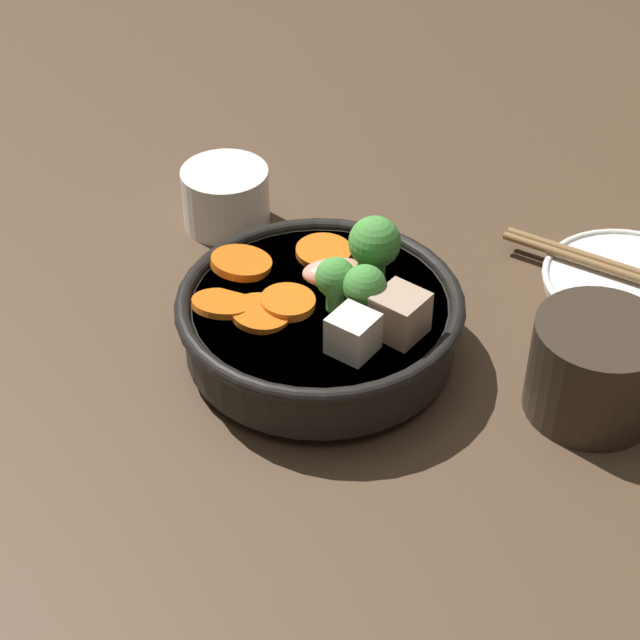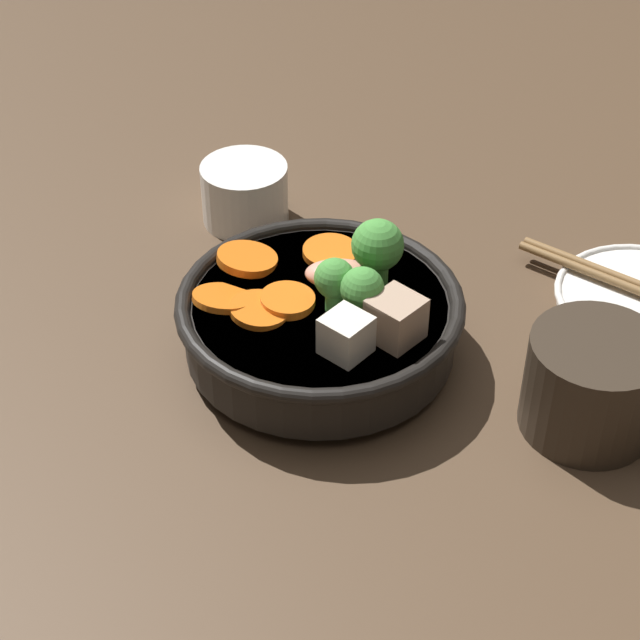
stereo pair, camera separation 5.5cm
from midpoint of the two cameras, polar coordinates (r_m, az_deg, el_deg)
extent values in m
plane|color=#4C3826|center=(0.82, 1.93, -1.95)|extent=(3.00, 3.00, 0.00)
cylinder|color=black|center=(0.82, 1.93, -1.68)|extent=(0.11, 0.11, 0.01)
cylinder|color=black|center=(0.80, 1.97, -0.29)|extent=(0.20, 0.20, 0.04)
torus|color=black|center=(0.79, 2.00, 0.88)|extent=(0.22, 0.22, 0.01)
cylinder|color=brown|center=(0.80, 1.99, 0.23)|extent=(0.19, 0.19, 0.02)
cylinder|color=orange|center=(0.78, 0.27, 0.99)|extent=(0.06, 0.06, 0.01)
cylinder|color=orange|center=(0.78, -1.22, 0.48)|extent=(0.06, 0.06, 0.01)
cylinder|color=orange|center=(0.84, 2.47, 3.60)|extent=(0.04, 0.04, 0.01)
cylinder|color=orange|center=(0.83, -2.00, 3.22)|extent=(0.06, 0.06, 0.01)
cylinder|color=orange|center=(0.79, -3.21, 1.11)|extent=(0.05, 0.05, 0.02)
cylinder|color=#59B84C|center=(0.77, 4.20, 0.33)|extent=(0.01, 0.01, 0.02)
sphere|color=#47933D|center=(0.75, 4.27, 1.55)|extent=(0.03, 0.03, 0.03)
cylinder|color=#59B84C|center=(0.78, 2.68, 0.94)|extent=(0.01, 0.01, 0.02)
sphere|color=#47933D|center=(0.76, 2.72, 2.08)|extent=(0.03, 0.03, 0.03)
cylinder|color=#59B84C|center=(0.80, 5.01, 2.46)|extent=(0.02, 0.02, 0.02)
sphere|color=#47933D|center=(0.79, 5.11, 3.95)|extent=(0.04, 0.04, 0.04)
cube|color=tan|center=(0.75, 6.03, -0.12)|extent=(0.04, 0.04, 0.03)
cube|color=silver|center=(0.74, 3.55, -0.88)|extent=(0.03, 0.03, 0.03)
ellipsoid|color=#EA9E84|center=(0.80, 3.26, 2.33)|extent=(0.06, 0.06, 0.02)
cylinder|color=white|center=(0.96, -2.38, 6.73)|extent=(0.08, 0.08, 0.05)
cylinder|color=brown|center=(0.95, -2.40, 7.56)|extent=(0.07, 0.07, 0.00)
cylinder|color=#33281E|center=(0.77, 16.30, -3.39)|extent=(0.09, 0.09, 0.07)
camera|label=1|loc=(0.03, -88.02, 1.61)|focal=60.00mm
camera|label=2|loc=(0.03, 91.98, -1.61)|focal=60.00mm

